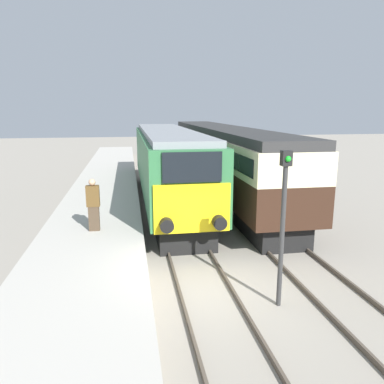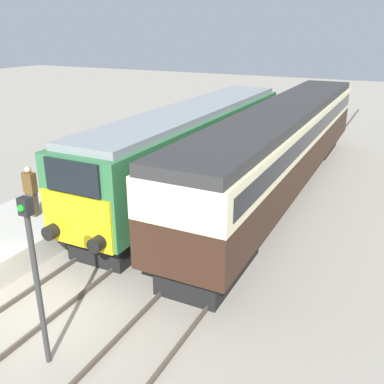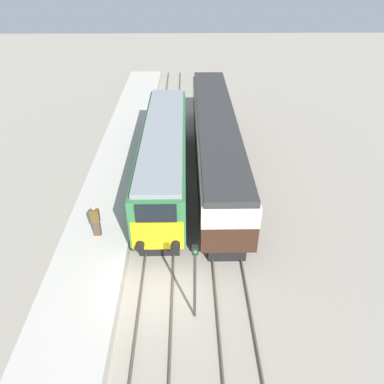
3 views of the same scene
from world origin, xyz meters
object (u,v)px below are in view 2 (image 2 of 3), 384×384
object	(u,v)px
locomotive	(194,146)
signal_post	(35,270)
person_on_platform	(31,191)
passenger_carriage	(284,140)

from	to	relation	value
locomotive	signal_post	distance (m)	10.91
locomotive	person_on_platform	size ratio (longest dim) A/B	8.66
signal_post	locomotive	bearing A→B (deg)	98.97
person_on_platform	signal_post	xyz separation A→B (m)	(4.89, -4.50, 0.63)
passenger_carriage	person_on_platform	size ratio (longest dim) A/B	11.00
locomotive	person_on_platform	xyz separation A→B (m)	(-3.19, -6.28, -0.48)
locomotive	person_on_platform	bearing A→B (deg)	-116.97
locomotive	signal_post	world-z (taller)	signal_post
person_on_platform	signal_post	bearing A→B (deg)	-42.58
person_on_platform	passenger_carriage	bearing A→B (deg)	51.54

